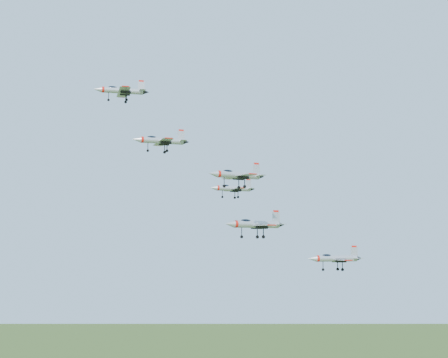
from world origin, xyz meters
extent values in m
cylinder|color=#AAADB7|center=(-17.56, 7.38, 161.23)|extent=(9.07, 1.47, 1.31)
cone|color=#AAADB7|center=(-22.98, 7.47, 161.23)|extent=(1.83, 1.34, 1.31)
cone|color=black|center=(-12.33, 7.28, 161.23)|extent=(1.43, 1.14, 1.11)
ellipsoid|color=black|center=(-19.77, 7.42, 161.72)|extent=(2.23, 0.98, 0.83)
cube|color=#AAADB7|center=(-17.41, 4.56, 160.97)|extent=(2.39, 4.46, 0.14)
cube|color=#AAADB7|center=(-17.31, 10.19, 160.97)|extent=(2.39, 4.46, 0.14)
cube|color=#AAADB7|center=(-13.44, 7.30, 162.58)|extent=(1.51, 0.15, 2.11)
cube|color=red|center=(-13.44, 7.30, 163.69)|extent=(1.11, 0.16, 0.35)
cylinder|color=#AAADB7|center=(-9.68, 0.86, 149.31)|extent=(9.22, 1.87, 1.32)
cone|color=#AAADB7|center=(-15.16, 0.53, 149.31)|extent=(1.91, 1.43, 1.32)
cone|color=black|center=(-4.40, 1.17, 149.31)|extent=(1.49, 1.21, 1.12)
ellipsoid|color=black|center=(-11.91, 0.72, 149.81)|extent=(2.29, 1.08, 0.84)
cube|color=#AAADB7|center=(-9.31, -1.98, 149.06)|extent=(2.60, 4.61, 0.14)
cube|color=#AAADB7|center=(-9.65, 3.71, 149.06)|extent=(2.60, 4.61, 0.14)
cube|color=#AAADB7|center=(-5.52, 1.11, 150.69)|extent=(1.53, 0.21, 2.14)
cube|color=red|center=(-5.52, 1.11, 151.81)|extent=(1.13, 0.21, 0.36)
cylinder|color=#AAADB7|center=(0.89, -20.32, 139.99)|extent=(8.72, 3.24, 1.25)
cone|color=#AAADB7|center=(-4.17, -21.53, 139.99)|extent=(1.98, 1.62, 1.25)
cone|color=black|center=(5.76, -19.16, 139.99)|extent=(1.56, 1.35, 1.06)
ellipsoid|color=black|center=(-1.17, -20.82, 140.46)|extent=(2.27, 1.37, 0.79)
cube|color=#AAADB7|center=(1.70, -22.90, 139.75)|extent=(3.14, 4.64, 0.13)
cube|color=#AAADB7|center=(0.45, -17.66, 139.75)|extent=(3.14, 4.64, 0.13)
cube|color=#AAADB7|center=(4.73, -19.40, 141.29)|extent=(1.43, 0.45, 2.02)
cube|color=red|center=(4.73, -19.40, 142.35)|extent=(1.06, 0.38, 0.34)
cylinder|color=#AAADB7|center=(6.61, 2.65, 139.65)|extent=(7.92, 1.85, 1.13)
cone|color=#AAADB7|center=(1.92, 2.22, 139.65)|extent=(1.67, 1.27, 1.13)
cone|color=black|center=(11.13, 3.07, 139.65)|extent=(1.30, 1.07, 0.96)
ellipsoid|color=black|center=(4.70, 2.48, 140.07)|extent=(1.99, 0.99, 0.72)
cube|color=#AAADB7|center=(7.01, 0.24, 139.43)|extent=(2.35, 4.01, 0.12)
cube|color=#AAADB7|center=(6.56, 5.10, 139.43)|extent=(2.35, 4.01, 0.12)
cube|color=#AAADB7|center=(10.17, 2.98, 140.82)|extent=(1.31, 0.22, 1.83)
cube|color=red|center=(10.17, 2.98, 141.78)|extent=(0.97, 0.21, 0.31)
cylinder|color=#AAADB7|center=(7.28, -11.42, 131.33)|extent=(10.02, 3.33, 1.43)
cone|color=#AAADB7|center=(1.44, -12.58, 131.33)|extent=(2.23, 1.79, 1.43)
cone|color=black|center=(12.91, -10.31, 131.33)|extent=(1.75, 1.50, 1.22)
ellipsoid|color=black|center=(4.90, -11.89, 131.87)|extent=(2.58, 1.48, 0.91)
cube|color=#AAADB7|center=(8.10, -14.41, 131.05)|extent=(3.43, 5.26, 0.15)
cube|color=#AAADB7|center=(6.90, -8.35, 131.05)|extent=(3.43, 5.26, 0.15)
cube|color=#AAADB7|center=(11.72, -10.55, 132.82)|extent=(1.65, 0.45, 2.32)
cube|color=red|center=(11.72, -10.55, 134.03)|extent=(1.22, 0.39, 0.39)
cylinder|color=#AAADB7|center=(28.46, -2.78, 124.32)|extent=(9.59, 1.48, 1.38)
cone|color=#AAADB7|center=(22.71, -2.84, 124.32)|extent=(1.93, 1.40, 1.38)
cone|color=black|center=(33.99, -2.73, 124.32)|extent=(1.50, 1.19, 1.18)
ellipsoid|color=black|center=(26.12, -2.80, 124.84)|extent=(2.35, 1.02, 0.88)
cube|color=#AAADB7|center=(28.70, -5.76, 124.05)|extent=(2.49, 4.70, 0.15)
cube|color=#AAADB7|center=(28.64, 0.20, 124.05)|extent=(2.49, 4.70, 0.15)
cube|color=#AAADB7|center=(32.82, -2.74, 125.75)|extent=(1.60, 0.14, 2.23)
cube|color=red|center=(32.82, -2.74, 126.93)|extent=(1.17, 0.16, 0.37)
camera|label=1|loc=(-31.16, -128.87, 127.45)|focal=50.00mm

